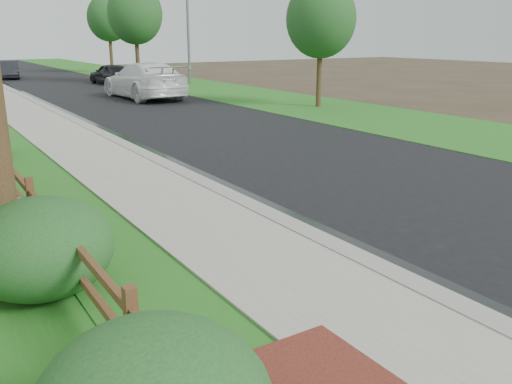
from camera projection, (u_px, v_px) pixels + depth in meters
ground at (417, 309)px, 6.92m from camera, size 120.00×120.00×0.00m
road at (71, 85)px, 37.63m from camera, size 8.00×90.00×0.02m
curb at (6, 87)px, 35.44m from camera, size 0.40×90.00×0.12m
wet_gutter at (11, 88)px, 35.64m from camera, size 0.50×90.00×0.00m
verge_far at (163, 81)px, 41.19m from camera, size 6.00×90.00×0.04m
ranch_fence at (19, 189)px, 10.07m from camera, size 0.12×16.92×1.10m
white_suv at (144, 80)px, 29.42m from camera, size 2.92×6.76×1.94m
dark_car_mid at (111, 74)px, 38.08m from camera, size 2.19×4.41×1.44m
dark_car_far at (9, 70)px, 42.91m from camera, size 2.04×4.31×1.37m
streetlight at (186, 9)px, 36.68m from camera, size 2.03×0.69×8.90m
boulder at (15, 221)px, 8.96m from camera, size 1.31×1.05×0.80m
shrub_b at (41, 248)px, 7.15m from camera, size 2.05×2.05×1.33m
tree_near_right at (321, 19)px, 25.10m from camera, size 3.26×3.26×5.88m
tree_mid_right at (135, 14)px, 37.34m from camera, size 3.78×3.78×6.86m
tree_far_right at (109, 18)px, 47.75m from camera, size 3.72×3.72×6.87m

